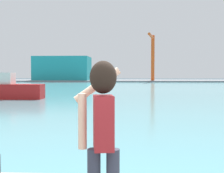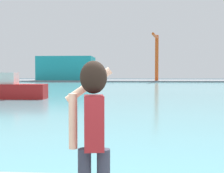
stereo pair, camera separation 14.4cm
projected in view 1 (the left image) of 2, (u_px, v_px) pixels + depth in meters
name	position (u px, v px, depth m)	size (l,w,h in m)	color
ground_plane	(131.00, 87.00, 52.73)	(220.00, 220.00, 0.00)	#334751
harbor_water	(131.00, 87.00, 54.72)	(140.00, 100.00, 0.02)	#599EA8
far_shore_dock	(130.00, 81.00, 94.61)	(140.00, 20.00, 0.47)	gray
person_photographer	(102.00, 126.00, 3.16)	(0.53, 0.55, 1.74)	#2D3342
boat_moored	(9.00, 89.00, 27.63)	(6.02, 2.06, 2.39)	#B21919
warehouse_left	(63.00, 68.00, 92.72)	(16.37, 10.53, 7.12)	teal
port_crane	(152.00, 52.00, 85.60)	(2.54, 10.03, 12.94)	#D84C19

